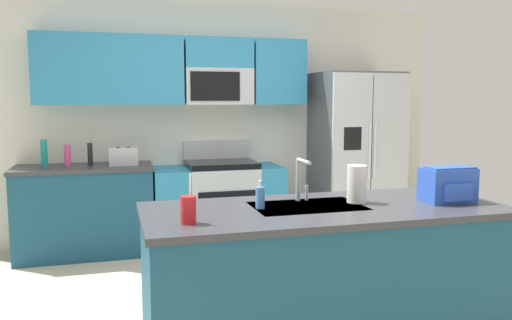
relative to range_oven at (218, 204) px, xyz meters
name	(u,v)px	position (x,y,z in m)	size (l,w,h in m)	color
ground_plane	(272,308)	(0.04, -1.80, -0.44)	(9.00, 9.00, 0.00)	beige
kitchen_wall_unit	(203,107)	(-0.10, 0.28, 1.03)	(5.20, 0.43, 2.60)	silver
back_counter	(85,210)	(-1.35, 0.00, 0.01)	(1.33, 0.63, 0.90)	navy
range_oven	(218,204)	(0.00, 0.00, 0.00)	(1.36, 0.61, 1.10)	#B7BABF
refrigerator	(356,155)	(1.57, -0.07, 0.48)	(0.90, 0.76, 1.85)	#4C4F54
island_counter	(324,276)	(0.18, -2.44, 0.01)	(2.24, 0.92, 0.90)	navy
toaster	(124,156)	(-0.97, -0.05, 0.55)	(0.28, 0.16, 0.18)	#B7BABF
pepper_mill	(90,154)	(-1.29, 0.00, 0.57)	(0.05, 0.05, 0.23)	black
bottle_teal	(44,153)	(-1.72, 0.03, 0.59)	(0.06, 0.06, 0.27)	teal
bottle_pink	(67,155)	(-1.50, 0.03, 0.56)	(0.06, 0.06, 0.21)	#EA4C93
sink_faucet	(301,176)	(0.09, -2.25, 0.62)	(0.08, 0.21, 0.28)	#B7BABF
drink_cup_red	(188,210)	(-0.69, -2.65, 0.53)	(0.08, 0.08, 0.27)	red
soap_dispenser	(260,197)	(-0.22, -2.39, 0.53)	(0.06, 0.06, 0.17)	#4C8CD8
paper_towel_roll	(357,184)	(0.42, -2.38, 0.58)	(0.12, 0.12, 0.24)	white
backpack	(448,184)	(1.00, -2.52, 0.57)	(0.32, 0.22, 0.23)	blue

